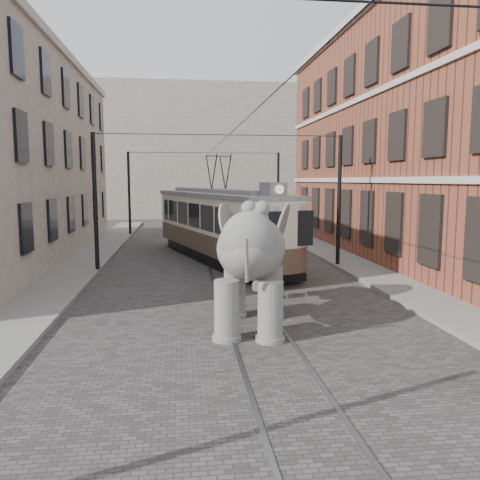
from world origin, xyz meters
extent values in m
plane|color=#4A4644|center=(0.00, 0.00, 0.00)|extent=(120.00, 120.00, 0.00)
cube|color=slate|center=(6.00, 0.00, 0.07)|extent=(2.00, 60.00, 0.15)
cube|color=slate|center=(-6.50, 0.00, 0.07)|extent=(2.00, 60.00, 0.15)
cube|color=brown|center=(11.00, 9.00, 6.00)|extent=(8.00, 26.00, 12.00)
cube|color=gray|center=(0.00, 40.00, 7.00)|extent=(28.00, 10.00, 14.00)
camera|label=1|loc=(-1.96, -15.42, 4.00)|focal=36.35mm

